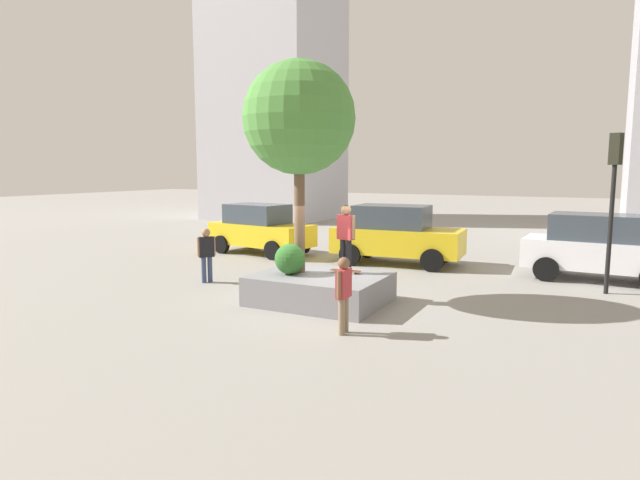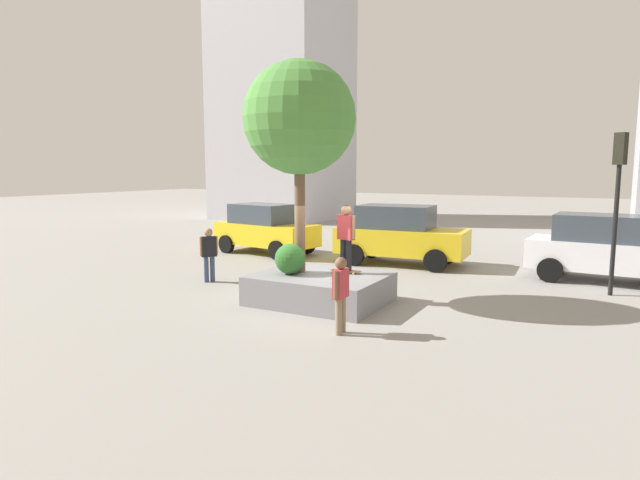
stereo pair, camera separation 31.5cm
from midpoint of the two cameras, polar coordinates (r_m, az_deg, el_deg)
The scene contains 13 objects.
ground_plane at distance 14.18m, azimuth -0.35°, elevation -6.53°, with size 120.00×120.00×0.00m, color gray.
planter_ledge at distance 13.97m, azimuth -0.65°, elevation -5.18°, with size 3.27×2.58×0.74m, color gray.
plaza_tree at distance 14.06m, azimuth -2.90°, elevation 12.74°, with size 2.91×2.91×5.46m.
boxwood_shrub at distance 13.90m, azimuth -3.85°, elevation -2.03°, with size 0.80×0.80×0.80m, color #2D6628.
skateboard at distance 14.10m, azimuth 2.10°, elevation -3.29°, with size 0.81×0.24×0.07m.
skateboarder at distance 13.94m, azimuth 2.12°, elevation 0.78°, with size 0.57×0.30×1.72m.
sedan_parked at distance 22.14m, azimuth -6.76°, elevation 1.21°, with size 4.58×2.55×2.02m.
taxi_cab at distance 19.69m, azimuth 7.61°, elevation 0.60°, with size 4.72×2.38×2.15m.
police_car at distance 18.66m, azimuth 27.04°, elevation -0.67°, with size 4.55×2.30×2.07m.
traffic_light_corner at distance 16.62m, azimuth 28.23°, elevation 5.15°, with size 0.36×0.37×4.41m.
bystander_watching at distance 16.72m, azimuth -12.49°, elevation -1.19°, with size 0.42×0.47×1.67m.
pedestrian_crossing at distance 11.26m, azimuth 1.72°, elevation -5.30°, with size 0.25×0.56×1.64m.
office_tower_glass at distance 39.73m, azimuth -5.15°, elevation 22.84°, with size 7.82×7.55×27.91m, color #B2B2BC.
Camera 1 is at (6.22, -12.27, 3.45)m, focal length 30.16 mm.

